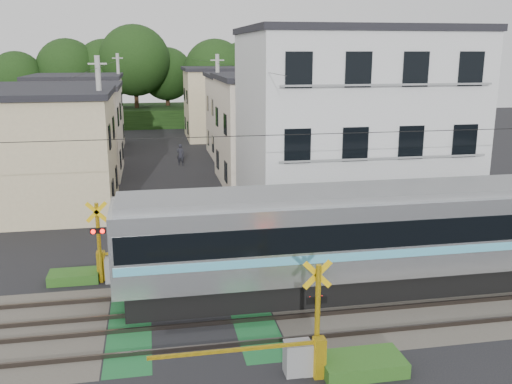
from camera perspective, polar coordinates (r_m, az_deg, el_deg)
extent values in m
plane|color=black|center=(18.50, -6.46, -12.57)|extent=(120.00, 120.00, 0.00)
cube|color=#47423A|center=(18.49, -6.47, -12.56)|extent=(120.00, 6.00, 0.00)
cube|color=black|center=(18.49, -6.47, -12.56)|extent=(5.20, 120.00, 0.00)
cube|color=#145126|center=(18.48, -12.50, -12.83)|extent=(1.30, 6.00, 0.00)
cube|color=#145126|center=(18.70, -0.52, -12.14)|extent=(1.30, 6.00, 0.00)
cube|color=#3F3833|center=(16.79, -5.96, -15.23)|extent=(120.00, 0.08, 0.14)
cube|color=#3F3833|center=(18.02, -6.35, -13.07)|extent=(120.00, 0.08, 0.14)
cube|color=#3F3833|center=(18.91, -6.59, -11.71)|extent=(120.00, 0.08, 0.14)
cube|color=#3F3833|center=(20.18, -6.89, -10.00)|extent=(120.00, 0.08, 0.14)
cube|color=black|center=(20.79, 11.64, -8.34)|extent=(17.10, 2.36, 0.89)
cube|color=black|center=(19.47, -5.92, -10.17)|extent=(2.38, 2.18, 0.59)
cube|color=silver|center=(20.20, 11.88, -3.79)|extent=(17.81, 2.77, 2.57)
cube|color=black|center=(20.11, 11.93, -2.95)|extent=(17.53, 2.81, 0.87)
cube|color=#54B2D3|center=(20.31, 11.83, -4.76)|extent=(17.64, 2.80, 0.28)
cube|color=slate|center=(19.82, 12.08, 0.08)|extent=(17.46, 2.27, 0.24)
cube|color=black|center=(18.66, -14.17, -4.17)|extent=(0.10, 2.38, 1.54)
cylinder|color=yellow|center=(15.13, 6.15, -12.57)|extent=(0.14, 0.14, 3.00)
cube|color=yellow|center=(14.72, 6.16, -8.21)|extent=(0.77, 0.05, 0.77)
cube|color=yellow|center=(14.72, 6.16, -8.21)|extent=(0.77, 0.05, 0.77)
cube|color=black|center=(15.00, 6.09, -10.69)|extent=(0.55, 0.05, 0.20)
sphere|color=#FF0C07|center=(15.01, 5.43, -10.66)|extent=(0.16, 0.16, 0.16)
sphere|color=#FF0C07|center=(15.09, 6.62, -10.54)|extent=(0.16, 0.16, 0.16)
cube|color=gray|center=(15.50, 4.20, -16.23)|extent=(0.70, 0.50, 0.90)
cube|color=yellow|center=(15.37, 6.33, -16.14)|extent=(0.30, 0.30, 1.10)
cube|color=yellow|center=(14.71, -2.36, -15.53)|extent=(4.20, 0.08, 0.08)
cylinder|color=yellow|center=(21.31, -15.42, -4.97)|extent=(0.14, 0.14, 3.00)
cube|color=yellow|center=(20.87, -15.66, -1.94)|extent=(0.77, 0.05, 0.77)
cube|color=yellow|center=(20.87, -15.66, -1.94)|extent=(0.77, 0.05, 0.77)
cube|color=black|center=(21.07, -15.53, -3.77)|extent=(0.55, 0.05, 0.20)
sphere|color=#FF0C07|center=(21.02, -15.98, -3.84)|extent=(0.16, 0.16, 0.16)
sphere|color=#FF0C07|center=(20.99, -15.11, -3.81)|extent=(0.16, 0.16, 0.16)
cube|color=gray|center=(21.63, -13.91, -7.56)|extent=(0.70, 0.50, 0.90)
cube|color=yellow|center=(21.87, -15.21, -7.12)|extent=(0.30, 0.30, 1.10)
cube|color=yellow|center=(21.63, -9.31, -5.77)|extent=(4.20, 0.08, 0.08)
cube|color=silver|center=(27.97, 9.44, 6.12)|extent=(10.00, 8.00, 9.00)
cube|color=black|center=(27.73, 9.84, 15.67)|extent=(10.20, 8.16, 0.30)
cube|color=black|center=(23.73, 4.04, -2.55)|extent=(1.10, 0.06, 1.40)
cube|color=black|center=(24.45, 9.61, -2.21)|extent=(1.10, 0.06, 1.40)
cube|color=black|center=(25.39, 14.81, -1.88)|extent=(1.10, 0.06, 1.40)
cube|color=black|center=(26.52, 19.61, -1.57)|extent=(1.10, 0.06, 1.40)
cube|color=gray|center=(24.88, 12.44, -3.51)|extent=(9.00, 0.06, 0.08)
cube|color=black|center=(23.06, 4.17, 4.62)|extent=(1.10, 0.06, 1.40)
cube|color=black|center=(23.80, 9.90, 4.74)|extent=(1.10, 0.06, 1.40)
cube|color=black|center=(24.76, 15.24, 4.81)|extent=(1.10, 0.06, 1.40)
cube|color=black|center=(25.92, 20.15, 4.84)|extent=(1.10, 0.06, 1.40)
cube|color=gray|center=(24.17, 12.81, 3.29)|extent=(9.00, 0.06, 0.08)
cube|color=black|center=(22.77, 4.31, 12.09)|extent=(1.10, 0.06, 1.40)
cube|color=black|center=(23.52, 10.21, 11.97)|extent=(1.10, 0.06, 1.40)
cube|color=black|center=(24.49, 15.70, 11.75)|extent=(1.10, 0.06, 1.40)
cube|color=black|center=(25.66, 20.72, 11.46)|extent=(1.10, 0.06, 1.40)
cube|color=gray|center=(23.81, 13.20, 10.40)|extent=(9.00, 0.06, 0.08)
cube|color=beige|center=(31.45, -20.54, 3.51)|extent=(7.00, 7.00, 6.00)
cube|color=black|center=(31.08, -21.04, 9.22)|extent=(7.35, 7.35, 0.30)
cube|color=black|center=(29.66, -14.09, 0.03)|extent=(0.06, 1.00, 1.20)
cube|color=black|center=(33.07, -13.77, 1.47)|extent=(0.06, 1.00, 1.20)
cube|color=black|center=(29.13, -14.41, 5.38)|extent=(0.06, 1.00, 1.20)
cube|color=black|center=(32.60, -14.05, 6.28)|extent=(0.06, 1.00, 1.20)
cube|color=beige|center=(35.75, 2.12, 5.96)|extent=(7.00, 8.00, 6.50)
cube|color=black|center=(35.44, 2.17, 11.41)|extent=(7.35, 8.40, 0.30)
cube|color=black|center=(33.53, -3.05, 2.03)|extent=(0.06, 1.00, 1.20)
cube|color=black|center=(37.43, -3.87, 3.27)|extent=(0.06, 1.00, 1.20)
cube|color=black|center=(33.07, -3.11, 6.78)|extent=(0.06, 1.00, 1.20)
cube|color=black|center=(37.01, -3.94, 7.54)|extent=(0.06, 1.00, 1.20)
cube|color=beige|center=(40.33, -19.16, 5.61)|extent=(8.00, 7.00, 5.80)
cube|color=black|center=(40.04, -19.51, 9.93)|extent=(8.40, 7.35, 0.30)
cube|color=black|center=(38.45, -13.38, 3.21)|extent=(0.06, 1.00, 1.20)
cube|color=black|center=(41.90, -13.19, 4.09)|extent=(0.06, 1.00, 1.20)
cube|color=black|center=(38.05, -13.62, 7.36)|extent=(0.06, 1.00, 1.20)
cube|color=black|center=(41.53, -13.40, 7.90)|extent=(0.06, 1.00, 1.20)
cube|color=beige|center=(45.57, -0.18, 7.52)|extent=(7.00, 7.00, 6.20)
cube|color=black|center=(45.32, -0.18, 11.60)|extent=(7.35, 7.35, 0.30)
cube|color=black|center=(43.59, -4.34, 4.79)|extent=(0.06, 1.00, 1.20)
cube|color=black|center=(47.03, -4.82, 5.46)|extent=(0.06, 1.00, 1.20)
cube|color=black|center=(43.23, -4.41, 8.46)|extent=(0.06, 1.00, 1.20)
cube|color=black|center=(46.70, -4.89, 8.86)|extent=(0.06, 1.00, 1.20)
cube|color=beige|center=(50.13, -17.35, 7.37)|extent=(7.00, 8.00, 6.00)
cube|color=black|center=(49.90, -17.61, 10.96)|extent=(7.35, 8.40, 0.30)
cube|color=black|center=(48.08, -13.26, 5.32)|extent=(0.06, 1.00, 1.20)
cube|color=black|center=(52.04, -13.09, 5.97)|extent=(0.06, 1.00, 1.20)
cube|color=black|center=(47.76, -13.45, 8.64)|extent=(0.06, 1.00, 1.20)
cube|color=black|center=(51.74, -13.27, 9.04)|extent=(0.06, 1.00, 1.20)
cube|color=beige|center=(55.27, -2.81, 8.75)|extent=(8.00, 7.00, 6.40)
cube|color=black|center=(55.07, -2.85, 12.22)|extent=(8.40, 7.35, 0.30)
cube|color=black|center=(53.34, -6.84, 6.42)|extent=(0.06, 1.00, 1.20)
cube|color=black|center=(56.81, -7.09, 6.87)|extent=(0.06, 1.00, 1.20)
cube|color=black|center=(53.05, -6.93, 9.42)|extent=(0.06, 1.00, 1.20)
cube|color=black|center=(56.53, -7.18, 9.69)|extent=(0.06, 1.00, 1.20)
cube|color=#183311|center=(66.92, -9.80, 7.58)|extent=(40.00, 10.00, 2.00)
cylinder|color=#332114|center=(66.84, -22.52, 7.63)|extent=(0.50, 0.50, 4.09)
sphere|color=#183311|center=(66.62, -22.79, 10.42)|extent=(5.73, 5.73, 5.73)
cylinder|color=#332114|center=(66.96, -18.09, 8.30)|extent=(0.50, 0.50, 4.76)
sphere|color=#183311|center=(66.74, -18.34, 11.55)|extent=(6.67, 6.67, 6.67)
cylinder|color=#332114|center=(67.48, -14.64, 8.56)|extent=(0.50, 0.50, 4.75)
sphere|color=#183311|center=(67.25, -14.84, 11.78)|extent=(6.65, 6.65, 6.65)
cylinder|color=#332114|center=(65.44, -11.85, 8.89)|extent=(0.50, 0.50, 5.51)
sphere|color=#183311|center=(65.21, -12.05, 12.75)|extent=(7.71, 7.71, 7.71)
cylinder|color=#332114|center=(67.81, -8.80, 8.69)|extent=(0.50, 0.50, 4.31)
sphere|color=#183311|center=(67.59, -8.91, 11.59)|extent=(6.03, 6.03, 6.03)
cylinder|color=#332114|center=(62.35, -4.04, 8.55)|extent=(0.50, 0.50, 4.72)
sphere|color=#183311|center=(62.11, -4.10, 12.02)|extent=(6.61, 6.61, 6.61)
cylinder|color=#332114|center=(68.50, -1.49, 9.01)|extent=(0.50, 0.50, 4.59)
sphere|color=#183311|center=(68.28, -1.51, 12.08)|extent=(6.43, 6.43, 6.43)
cylinder|color=#332114|center=(68.55, 2.72, 9.42)|extent=(0.50, 0.50, 5.57)
sphere|color=#183311|center=(68.34, 2.77, 13.15)|extent=(7.80, 7.80, 7.80)
cube|color=black|center=(19.25, 10.96, 5.85)|extent=(60.00, 0.02, 0.02)
cylinder|color=#A5A5A0|center=(29.92, -15.14, 5.36)|extent=(0.26, 0.26, 8.00)
cube|color=#A5A5A0|center=(29.62, -15.59, 12.25)|extent=(0.90, 0.08, 0.08)
cylinder|color=#A5A5A0|center=(39.03, -3.81, 7.73)|extent=(0.26, 0.26, 8.00)
cube|color=#A5A5A0|center=(38.81, -3.89, 13.02)|extent=(0.90, 0.08, 0.08)
cylinder|color=#A5A5A0|center=(50.76, -13.45, 8.83)|extent=(0.26, 0.26, 8.00)
cube|color=#A5A5A0|center=(50.58, -13.69, 12.89)|extent=(0.90, 0.08, 0.08)
cube|color=black|center=(40.10, -14.37, 12.37)|extent=(0.02, 42.00, 0.02)
cube|color=black|center=(40.30, -4.15, 12.76)|extent=(0.02, 42.00, 0.02)
imported|color=#24242D|center=(42.24, -7.56, 3.72)|extent=(0.66, 0.52, 1.60)
cube|color=#2D5E1E|center=(15.94, 10.55, -16.57)|extent=(2.20, 1.20, 0.40)
cube|color=#2D5E1E|center=(22.16, -17.74, -8.05)|extent=(1.80, 1.00, 0.36)
cube|color=#2D5E1E|center=(22.05, 4.97, -7.59)|extent=(1.50, 0.90, 0.30)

